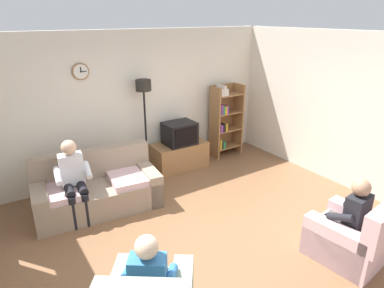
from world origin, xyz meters
The scene contains 12 objects.
ground_plane centered at (0.00, 0.00, 0.00)m, with size 12.00×12.00×0.00m, color brown.
back_wall_assembly centered at (0.00, 2.66, 1.35)m, with size 6.20×0.17×2.70m.
right_wall centered at (2.86, 0.00, 1.35)m, with size 0.12×5.80×2.70m, color silver.
couch centered at (-1.20, 1.64, 0.31)m, with size 1.99×1.09×0.90m.
tv_stand centered at (0.69, 2.25, 0.26)m, with size 1.10×0.56×0.53m.
tv centered at (0.69, 2.23, 0.75)m, with size 0.60×0.49×0.44m.
bookshelf centered at (1.87, 2.32, 0.81)m, with size 0.68×0.36×1.58m.
floor_lamp centered at (0.02, 2.35, 1.45)m, with size 0.28×0.28×1.85m.
armchair_near_bookshelf centered at (1.09, -1.29, 0.29)m, with size 0.90×0.97×0.90m.
person_on_couch centered at (-1.56, 1.53, 0.70)m, with size 0.54×0.57×1.24m.
person_in_left_armchair centered at (-1.48, -0.81, 0.60)m, with size 0.62×0.64×1.12m.
person_in_right_armchair centered at (1.08, -1.20, 0.60)m, with size 0.54×0.57×1.12m.
Camera 1 is at (-2.53, -3.14, 2.92)m, focal length 31.41 mm.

